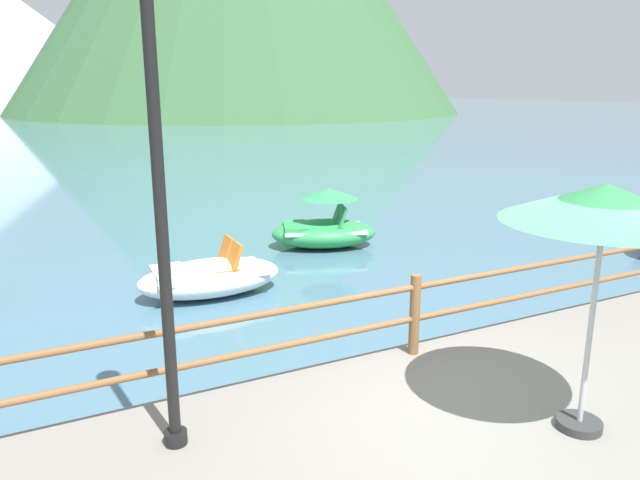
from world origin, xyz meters
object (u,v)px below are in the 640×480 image
Objects in this scene: lamp_post at (158,169)px; pedal_boat_0 at (324,227)px; pedal_boat_2 at (209,277)px; beach_umbrella at (605,207)px.

pedal_boat_0 is at bearing 53.65° from lamp_post.
lamp_post is 5.58m from pedal_boat_2.
lamp_post is at bearing -110.13° from pedal_boat_2.
pedal_boat_2 is (-3.13, -1.89, -0.13)m from pedal_boat_0.
lamp_post is 1.63× the size of pedal_boat_2.
pedal_boat_2 is at bearing -148.79° from pedal_boat_0.
pedal_boat_0 is at bearing 31.21° from pedal_boat_2.
pedal_boat_0 is 1.05× the size of pedal_boat_2.
pedal_boat_2 is (1.72, 4.69, -2.48)m from lamp_post.
lamp_post reaches higher than beach_umbrella.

